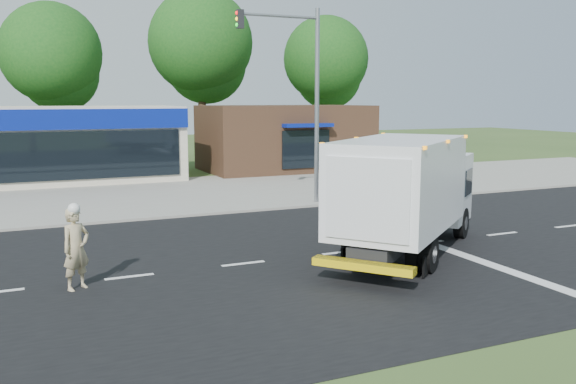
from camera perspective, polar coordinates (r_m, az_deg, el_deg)
name	(u,v)px	position (r m, az deg, el deg)	size (l,w,h in m)	color
ground	(341,253)	(17.69, 5.01, -5.69)	(120.00, 120.00, 0.00)	#385123
road_asphalt	(341,253)	(17.69, 5.01, -5.67)	(60.00, 14.00, 0.02)	black
sidewalk	(244,206)	(25.00, -4.12, -1.29)	(60.00, 2.40, 0.12)	gray
parking_apron	(204,188)	(30.46, -7.84, 0.35)	(60.00, 9.00, 0.02)	gray
lane_markings	(408,258)	(17.28, 11.15, -6.11)	(55.20, 7.00, 0.01)	silver
ems_box_truck	(408,187)	(17.38, 11.14, 0.42)	(7.33, 6.58, 3.35)	black
emergency_worker	(76,248)	(14.91, -19.23, -4.93)	(0.84, 0.76, 2.04)	tan
retail_strip_mall	(4,145)	(34.98, -25.07, 3.98)	(18.00, 6.20, 4.00)	#BDB49D
brown_storefront	(285,138)	(38.25, -0.29, 5.11)	(10.00, 6.70, 4.00)	#382316
traffic_signal_pole	(303,86)	(24.98, 1.39, 9.92)	(3.51, 0.25, 8.00)	gray
background_trees	(131,55)	(43.88, -14.44, 12.33)	(36.77, 7.39, 12.10)	#332114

